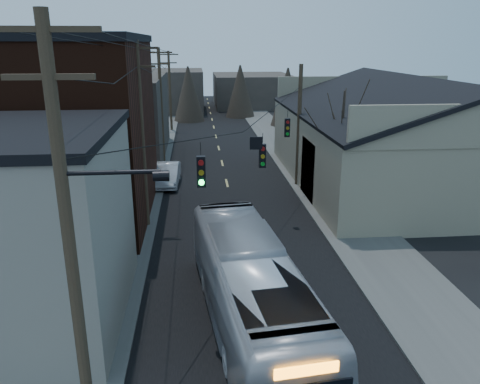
% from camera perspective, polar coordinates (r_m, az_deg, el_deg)
% --- Properties ---
extents(road_surface, '(9.00, 110.00, 0.02)m').
position_cam_1_polar(road_surface, '(38.20, -2.01, 2.81)').
color(road_surface, black).
rests_on(road_surface, ground).
extents(sidewalk_left, '(4.00, 110.00, 0.12)m').
position_cam_1_polar(sidewalk_left, '(38.38, -11.76, 2.59)').
color(sidewalk_left, '#474744').
rests_on(sidewalk_left, ground).
extents(sidewalk_right, '(4.00, 110.00, 0.12)m').
position_cam_1_polar(sidewalk_right, '(39.09, 7.55, 3.08)').
color(sidewalk_right, '#474744').
rests_on(sidewalk_right, ground).
extents(building_clapboard, '(8.00, 8.00, 7.00)m').
position_cam_1_polar(building_clapboard, '(18.42, -27.02, -4.46)').
color(building_clapboard, gray).
rests_on(building_clapboard, ground).
extents(building_brick, '(10.00, 12.00, 10.00)m').
position_cam_1_polar(building_brick, '(28.41, -21.55, 6.68)').
color(building_brick, black).
rests_on(building_brick, ground).
extents(building_left_far, '(9.00, 14.00, 7.00)m').
position_cam_1_polar(building_left_far, '(43.95, -15.16, 8.83)').
color(building_left_far, '#352F2A').
rests_on(building_left_far, ground).
extents(warehouse, '(16.16, 20.60, 7.73)m').
position_cam_1_polar(warehouse, '(35.97, 19.69, 5.24)').
color(warehouse, gray).
rests_on(warehouse, ground).
extents(building_far_left, '(10.00, 12.00, 6.00)m').
position_cam_1_polar(building_far_left, '(72.28, -8.61, 12.11)').
color(building_far_left, '#352F2A').
rests_on(building_far_left, ground).
extents(building_far_right, '(12.00, 14.00, 5.00)m').
position_cam_1_polar(building_far_right, '(77.74, 1.43, 12.31)').
color(building_far_right, '#352F2A').
rests_on(building_far_right, ground).
extents(bare_tree, '(0.40, 0.40, 7.20)m').
position_cam_1_polar(bare_tree, '(28.88, 12.16, 4.85)').
color(bare_tree, black).
rests_on(bare_tree, ground).
extents(utility_lines, '(11.24, 45.28, 10.50)m').
position_cam_1_polar(utility_lines, '(31.40, -7.21, 8.63)').
color(utility_lines, '#382B1E').
rests_on(utility_lines, ground).
extents(bus, '(3.96, 11.77, 3.22)m').
position_cam_1_polar(bus, '(16.72, 1.31, -11.80)').
color(bus, '#ABAEB7').
rests_on(bus, ground).
extents(parked_car, '(1.80, 4.72, 1.54)m').
position_cam_1_polar(parked_car, '(34.21, -8.84, 2.13)').
color(parked_car, '#B6B8BF').
rests_on(parked_car, ground).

